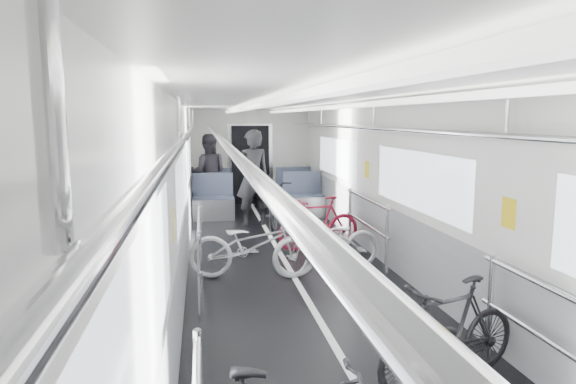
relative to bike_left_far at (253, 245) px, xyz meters
name	(u,v)px	position (x,y,z in m)	size (l,w,h in m)	color
car_shell	(282,186)	(0.56, 1.03, 0.67)	(3.02, 14.01, 2.41)	black
bike_left_far	(253,245)	(0.00, 0.00, 0.00)	(0.61, 1.75, 0.92)	silver
bike_right_near	(450,332)	(1.31, -3.14, -0.01)	(0.42, 1.49, 0.89)	black
bike_right_mid	(328,243)	(1.07, 0.01, -0.02)	(0.59, 1.69, 0.89)	#B4B5B9
bike_right_far	(319,223)	(1.26, 1.38, -0.01)	(0.42, 1.48, 0.89)	maroon
bike_aisle	(280,202)	(0.89, 3.39, 0.03)	(0.65, 1.85, 0.97)	black
person_standing	(252,178)	(0.35, 3.49, 0.52)	(0.72, 0.47, 1.97)	black
person_seated	(208,173)	(-0.52, 5.28, 0.45)	(0.89, 0.69, 1.83)	#36313A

